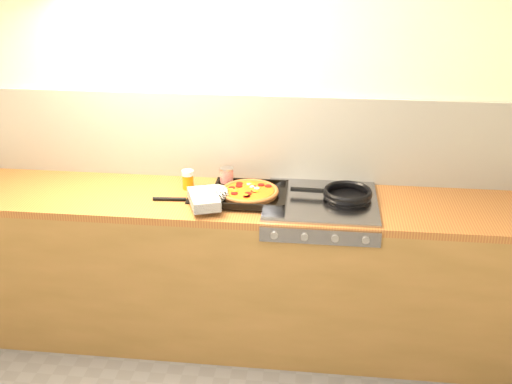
# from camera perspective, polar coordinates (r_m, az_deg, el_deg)

# --- Properties ---
(room_shell) EXTENTS (3.20, 3.20, 3.20)m
(room_shell) POSITION_cam_1_polar(r_m,az_deg,el_deg) (3.44, -1.08, 5.17)
(room_shell) COLOR white
(room_shell) RESTS_ON ground
(counter_run) EXTENTS (3.20, 0.62, 0.90)m
(counter_run) POSITION_cam_1_polar(r_m,az_deg,el_deg) (3.47, -1.61, -7.38)
(counter_run) COLOR olive
(counter_run) RESTS_ON ground
(stovetop) EXTENTS (0.60, 0.56, 0.02)m
(stovetop) POSITION_cam_1_polar(r_m,az_deg,el_deg) (3.23, 6.22, -0.87)
(stovetop) COLOR gray
(stovetop) RESTS_ON counter_run
(pizza_on_tray) EXTENTS (0.53, 0.47, 0.07)m
(pizza_on_tray) POSITION_cam_1_polar(r_m,az_deg,el_deg) (3.21, -1.82, -0.17)
(pizza_on_tray) COLOR black
(pizza_on_tray) RESTS_ON stovetop
(frying_pan) EXTENTS (0.45, 0.28, 0.04)m
(frying_pan) POSITION_cam_1_polar(r_m,az_deg,el_deg) (3.25, 8.61, -0.20)
(frying_pan) COLOR black
(frying_pan) RESTS_ON stovetop
(tomato_can) EXTENTS (0.09, 0.09, 0.11)m
(tomato_can) POSITION_cam_1_polar(r_m,az_deg,el_deg) (3.40, -2.82, 1.43)
(tomato_can) COLOR #AD0E10
(tomato_can) RESTS_ON counter_run
(juice_glass) EXTENTS (0.07, 0.07, 0.11)m
(juice_glass) POSITION_cam_1_polar(r_m,az_deg,el_deg) (3.38, -6.50, 1.20)
(juice_glass) COLOR orange
(juice_glass) RESTS_ON counter_run
(wooden_spoon) EXTENTS (0.30, 0.09, 0.02)m
(wooden_spoon) POSITION_cam_1_polar(r_m,az_deg,el_deg) (3.41, 0.70, 0.69)
(wooden_spoon) COLOR #9C7042
(wooden_spoon) RESTS_ON counter_run
(black_spatula) EXTENTS (0.28, 0.09, 0.02)m
(black_spatula) POSITION_cam_1_polar(r_m,az_deg,el_deg) (3.25, -7.23, -0.72)
(black_spatula) COLOR black
(black_spatula) RESTS_ON counter_run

